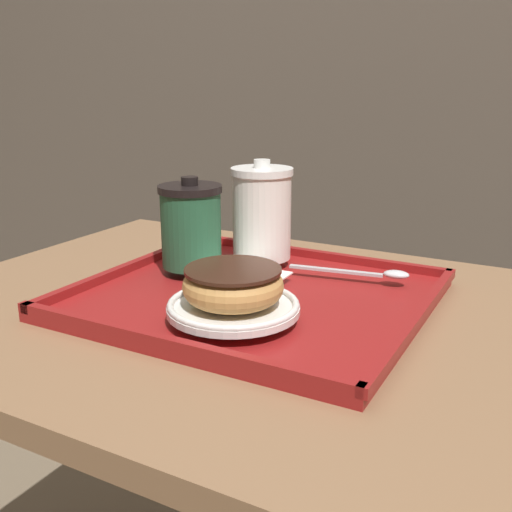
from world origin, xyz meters
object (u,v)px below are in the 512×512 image
(donut_chocolate_glazed, at_px, (233,284))
(spoon, at_px, (376,273))
(coffee_cup_rear, at_px, (262,213))
(coffee_cup_front, at_px, (191,225))

(donut_chocolate_glazed, xyz_separation_m, spoon, (0.11, 0.21, -0.03))
(coffee_cup_rear, distance_m, spoon, 0.19)
(coffee_cup_rear, relative_size, spoon, 0.88)
(coffee_cup_front, bearing_deg, coffee_cup_rear, 50.99)
(coffee_cup_front, relative_size, spoon, 0.77)
(donut_chocolate_glazed, bearing_deg, coffee_cup_rear, 109.55)
(coffee_cup_front, relative_size, donut_chocolate_glazed, 1.11)
(coffee_cup_front, bearing_deg, spoon, 17.53)
(coffee_cup_front, bearing_deg, donut_chocolate_glazed, -41.44)
(donut_chocolate_glazed, relative_size, spoon, 0.70)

